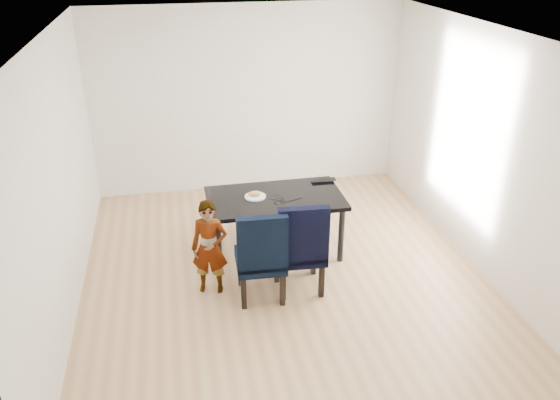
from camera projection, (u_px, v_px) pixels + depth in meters
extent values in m
cube|color=tan|center=(283.00, 273.00, 6.32)|extent=(4.50, 5.00, 0.01)
cube|color=white|center=(284.00, 32.00, 5.12)|extent=(4.50, 5.00, 0.01)
cube|color=white|center=(248.00, 100.00, 7.92)|extent=(4.50, 0.01, 2.70)
cube|color=white|center=(364.00, 313.00, 3.52)|extent=(4.50, 0.01, 2.70)
cube|color=silver|center=(58.00, 184.00, 5.31)|extent=(0.01, 5.00, 2.70)
cube|color=white|center=(480.00, 150.00, 6.12)|extent=(0.01, 5.00, 2.70)
cube|color=black|center=(275.00, 224.00, 6.59)|extent=(1.60, 0.90, 0.75)
cube|color=black|center=(260.00, 252.00, 5.72)|extent=(0.54, 0.56, 1.07)
cube|color=black|center=(299.00, 244.00, 5.85)|extent=(0.56, 0.58, 1.09)
imported|color=#D25111|center=(210.00, 248.00, 5.80)|extent=(0.44, 0.35, 1.07)
cylinder|color=white|center=(255.00, 196.00, 6.41)|extent=(0.29, 0.29, 0.01)
ellipsoid|color=#C98D47|center=(255.00, 193.00, 6.40)|extent=(0.16, 0.08, 0.06)
imported|color=black|center=(323.00, 179.00, 6.85)|extent=(0.32, 0.21, 0.02)
torus|color=black|center=(280.00, 202.00, 6.29)|extent=(0.15, 0.15, 0.01)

